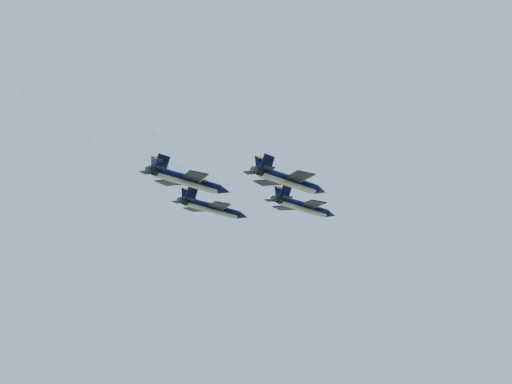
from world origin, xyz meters
The scene contains 5 objects.
jet_lead centered at (7.86, 7.81, 103.74)m, with size 10.77×14.69×3.21m.
jet_left centered at (-6.14, 1.04, 103.74)m, with size 10.77×14.69×3.21m.
jet_right centered at (11.78, -5.79, 103.74)m, with size 10.77×14.69×3.21m.
jet_slot centered at (-1.10, -13.05, 103.74)m, with size 10.77×14.69×3.21m.
smoke_trail_lead centered at (-9.75, -37.77, 103.77)m, with size 24.84×61.32×2.00m.
Camera 1 is at (46.08, -77.08, 76.94)m, focal length 40.00 mm.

